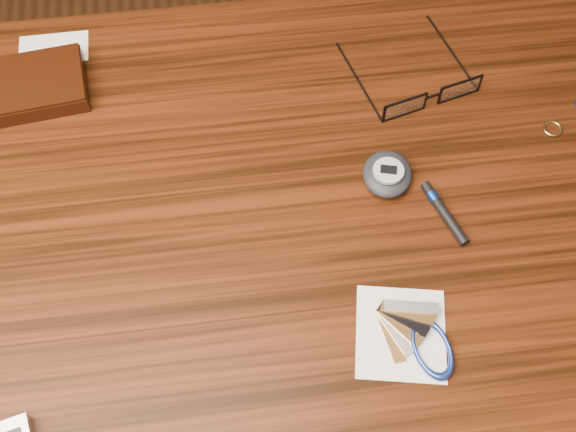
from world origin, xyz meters
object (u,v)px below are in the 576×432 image
notepad_keys (416,338)px  desk (231,285)px  wallet_and_card (38,84)px  pedometer (387,174)px  eyeglasses (429,94)px

notepad_keys → desk: bearing=144.0°
wallet_and_card → notepad_keys: wallet_and_card is taller
pedometer → eyeglasses: bearing=55.9°
desk → eyeglasses: eyeglasses is taller
desk → wallet_and_card: 0.33m
wallet_and_card → pedometer: pedometer is taller
eyeglasses → wallet_and_card: bearing=170.9°
eyeglasses → pedometer: eyeglasses is taller
desk → pedometer: 0.22m
wallet_and_card → eyeglasses: (0.45, -0.07, 0.00)m
eyeglasses → pedometer: (-0.07, -0.10, -0.00)m
desk → wallet_and_card: (-0.20, 0.23, 0.11)m
wallet_and_card → eyeglasses: 0.46m
eyeglasses → notepad_keys: (-0.08, -0.29, -0.01)m
desk → eyeglasses: bearing=32.4°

